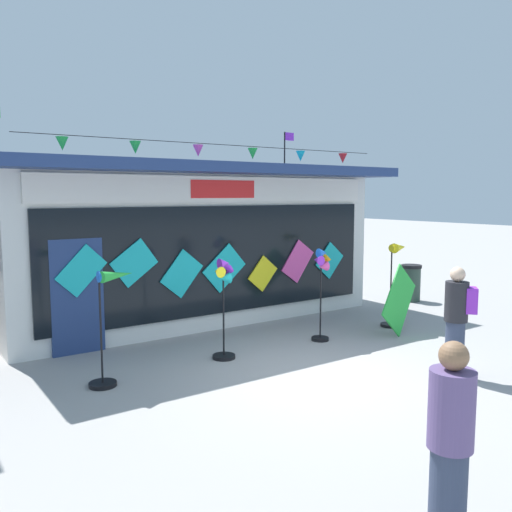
# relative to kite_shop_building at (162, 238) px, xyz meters

# --- Properties ---
(ground_plane) EXTENTS (80.00, 80.00, 0.00)m
(ground_plane) POSITION_rel_kite_shop_building_xyz_m (-0.32, -5.88, -1.69)
(ground_plane) COLOR #9E9B99
(kite_shop_building) EXTENTS (8.52, 6.57, 4.52)m
(kite_shop_building) POSITION_rel_kite_shop_building_xyz_m (0.00, 0.00, 0.00)
(kite_shop_building) COLOR silver
(kite_shop_building) RESTS_ON ground_plane
(wind_spinner_far_left) EXTENTS (0.74, 0.40, 1.68)m
(wind_spinner_far_left) POSITION_rel_kite_shop_building_xyz_m (-2.98, -4.65, -0.71)
(wind_spinner_far_left) COLOR black
(wind_spinner_far_left) RESTS_ON ground_plane
(wind_spinner_left) EXTENTS (0.43, 0.39, 1.71)m
(wind_spinner_left) POSITION_rel_kite_shop_building_xyz_m (-1.00, -4.54, -0.60)
(wind_spinner_left) COLOR black
(wind_spinner_left) RESTS_ON ground_plane
(wind_spinner_center_left) EXTENTS (0.43, 0.33, 1.76)m
(wind_spinner_center_left) POSITION_rel_kite_shop_building_xyz_m (1.07, -4.63, -0.48)
(wind_spinner_center_left) COLOR black
(wind_spinner_center_left) RESTS_ON ground_plane
(wind_spinner_center_right) EXTENTS (0.68, 0.38, 1.75)m
(wind_spinner_center_right) POSITION_rel_kite_shop_building_xyz_m (3.14, -4.63, -0.54)
(wind_spinner_center_right) COLOR black
(wind_spinner_center_right) RESTS_ON ground_plane
(person_near_camera) EXTENTS (0.34, 0.34, 1.68)m
(person_near_camera) POSITION_rel_kite_shop_building_xyz_m (-2.18, -9.70, -0.84)
(person_near_camera) COLOR #333D56
(person_near_camera) RESTS_ON ground_plane
(person_mid_plaza) EXTENTS (0.45, 0.47, 1.68)m
(person_mid_plaza) POSITION_rel_kite_shop_building_xyz_m (1.39, -7.30, -0.81)
(person_mid_plaza) COLOR #333D56
(person_mid_plaza) RESTS_ON ground_plane
(trash_bin) EXTENTS (0.52, 0.52, 0.94)m
(trash_bin) POSITION_rel_kite_shop_building_xyz_m (5.52, -3.10, -1.22)
(trash_bin) COLOR #2D4238
(trash_bin) RESTS_ON ground_plane
(display_kite_on_ground) EXTENTS (1.37, 0.38, 1.37)m
(display_kite_on_ground) POSITION_rel_kite_shop_building_xyz_m (2.68, -5.11, -1.01)
(display_kite_on_ground) COLOR green
(display_kite_on_ground) RESTS_ON ground_plane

